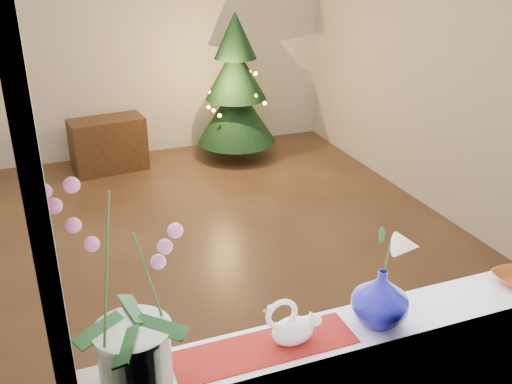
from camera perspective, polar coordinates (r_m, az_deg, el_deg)
ground at (r=4.70m, az=-5.64°, el=-5.75°), size 5.00×5.00×0.00m
wall_back at (r=6.61m, az=-12.26°, el=15.02°), size 4.50×0.10×2.70m
wall_front at (r=2.03m, az=12.49°, el=-5.28°), size 4.50×0.10×2.70m
wall_right at (r=5.22m, az=18.74°, el=12.05°), size 0.10×5.00×2.70m
windowsill at (r=2.36m, az=9.77°, el=-13.42°), size 2.20×0.26×0.04m
window_frame at (r=1.91m, az=12.93°, el=4.36°), size 2.22×0.06×1.60m
runner at (r=2.21m, az=0.94°, el=-15.30°), size 0.70×0.20×0.01m
orchid_pot at (r=1.87m, az=-12.73°, el=-9.40°), size 0.32×0.32×0.78m
swan at (r=2.18m, az=3.73°, el=-12.80°), size 0.25×0.18×0.19m
blue_vase at (r=2.31m, az=12.37°, el=-9.86°), size 0.34×0.34×0.27m
lily at (r=2.19m, az=12.92°, el=-4.67°), size 0.15×0.09×0.20m
paperweight at (r=2.38m, az=14.07°, el=-11.79°), size 0.10×0.10×0.07m
xmas_tree at (r=6.42m, az=-2.02°, el=10.42°), size 1.00×1.00×1.63m
side_table at (r=6.37m, az=-14.54°, el=4.61°), size 0.81×0.48×0.58m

